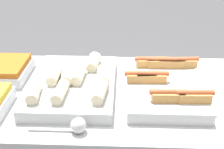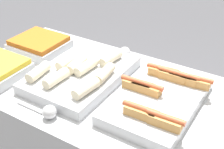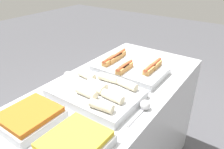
{
  "view_description": "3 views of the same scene",
  "coord_description": "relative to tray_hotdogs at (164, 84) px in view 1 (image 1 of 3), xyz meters",
  "views": [
    {
      "loc": [
        0.03,
        -1.18,
        1.61
      ],
      "look_at": [
        -0.01,
        0.0,
        1.01
      ],
      "focal_mm": 50.0,
      "sensor_mm": 36.0,
      "label": 1
    },
    {
      "loc": [
        0.59,
        -0.98,
        1.73
      ],
      "look_at": [
        -0.01,
        0.0,
        1.01
      ],
      "focal_mm": 50.0,
      "sensor_mm": 36.0,
      "label": 2
    },
    {
      "loc": [
        -1.01,
        -0.71,
        1.65
      ],
      "look_at": [
        -0.01,
        0.0,
        1.01
      ],
      "focal_mm": 35.0,
      "sensor_mm": 36.0,
      "label": 3
    }
  ],
  "objects": [
    {
      "name": "serving_spoon_near",
      "position": [
        -0.34,
        -0.3,
        -0.01
      ],
      "size": [
        0.21,
        0.06,
        0.06
      ],
      "color": "silver",
      "rests_on": "counter"
    },
    {
      "name": "tray_hotdogs",
      "position": [
        0.0,
        0.0,
        0.0
      ],
      "size": [
        0.34,
        0.49,
        0.1
      ],
      "color": "#B7BABF",
      "rests_on": "counter"
    },
    {
      "name": "tray_wraps",
      "position": [
        -0.39,
        -0.01,
        -0.0
      ],
      "size": [
        0.35,
        0.52,
        0.1
      ],
      "color": "#B7BABF",
      "rests_on": "counter"
    },
    {
      "name": "serving_spoon_far",
      "position": [
        -0.33,
        0.29,
        -0.01
      ],
      "size": [
        0.21,
        0.06,
        0.06
      ],
      "color": "silver",
      "rests_on": "counter"
    }
  ]
}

